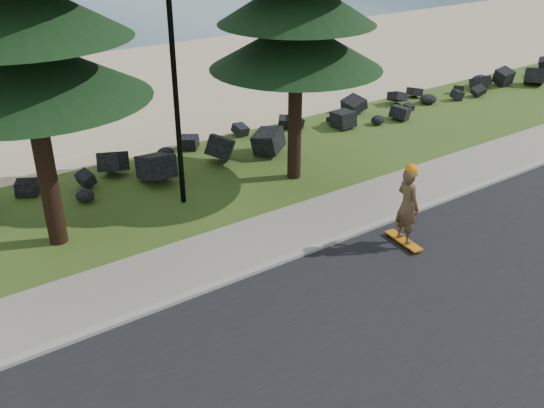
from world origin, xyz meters
name	(u,v)px	position (x,y,z in m)	size (l,w,h in m)	color
ground	(246,251)	(0.00, 0.00, 0.00)	(160.00, 160.00, 0.00)	#39561A
road	(379,355)	(0.00, -4.50, 0.01)	(160.00, 7.00, 0.02)	black
kerb	(267,266)	(0.00, -0.90, 0.05)	(160.00, 0.20, 0.10)	#A39C93
sidewalk	(241,246)	(0.00, 0.20, 0.04)	(160.00, 2.00, 0.08)	gray
beach_sand	(57,101)	(0.00, 14.50, 0.01)	(160.00, 15.00, 0.01)	#D4BC8D
seawall_boulders	(147,173)	(0.00, 5.60, 0.00)	(60.00, 2.40, 1.10)	black
lamp_post	(172,51)	(0.00, 3.20, 4.13)	(0.25, 0.14, 8.14)	black
skateboarder	(407,206)	(3.29, -1.91, 1.05)	(0.52, 1.15, 2.09)	orange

